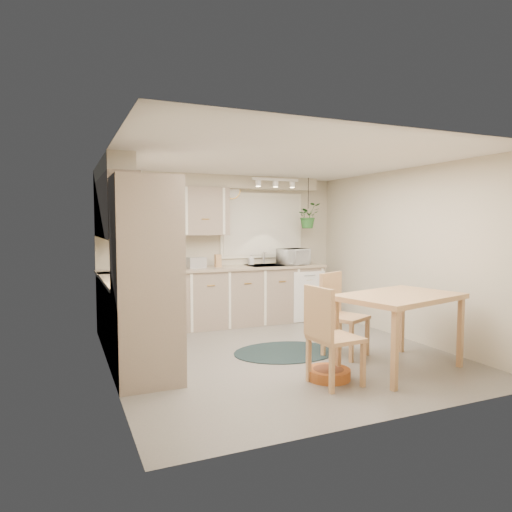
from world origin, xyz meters
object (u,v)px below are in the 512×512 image
Objects in this scene: chair_back at (346,315)px; microwave at (293,255)px; chair_left at (336,335)px; dining_table at (399,332)px; braided_rug at (285,352)px; pet_bed at (328,374)px.

chair_back is 2.07× the size of microwave.
microwave is (1.05, 2.89, 0.60)m from chair_left.
dining_table reaches higher than braided_rug.
dining_table is 1.45m from braided_rug.
dining_table is 0.98m from pet_bed.
microwave is (0.38, 2.08, 0.60)m from chair_back.
braided_rug is 2.71× the size of microwave.
chair_back is 0.90m from braided_rug.
microwave reaches higher than braided_rug.
chair_back is at bearing 110.67° from dining_table.
braided_rug is at bearing 88.00° from pet_bed.
braided_rug is at bearing 172.28° from chair_left.
chair_back is at bearing 44.86° from pet_bed.
dining_table is 1.33× the size of chair_left.
chair_left reaches higher than braided_rug.
chair_left is 1.32m from braided_rug.
pet_bed is at bearing 178.87° from dining_table.
dining_table is 2.73× the size of microwave.
braided_rug is (-0.87, 1.08, -0.42)m from dining_table.
braided_rug is at bearing 128.66° from dining_table.
microwave is (0.99, 1.67, 1.10)m from braided_rug.
pet_bed is at bearing 167.46° from chair_left.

